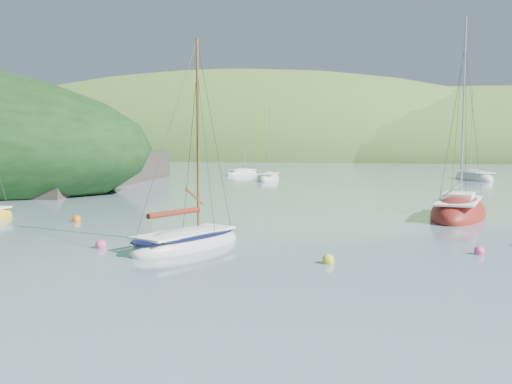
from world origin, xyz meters
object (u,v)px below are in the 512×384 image
(daysailer_white, at_px, (187,242))
(distant_sloop_a, at_px, (268,179))
(sloop_red, at_px, (458,213))
(distant_sloop_b, at_px, (474,178))
(distant_sloop_c, at_px, (242,174))

(daysailer_white, distance_m, distant_sloop_a, 46.14)
(sloop_red, height_order, distant_sloop_b, sloop_red)
(daysailer_white, relative_size, distant_sloop_a, 0.96)
(distant_sloop_a, xyz_separation_m, distant_sloop_c, (-6.84, 10.49, -0.01))
(distant_sloop_b, bearing_deg, sloop_red, -115.42)
(sloop_red, bearing_deg, daysailer_white, -120.93)
(daysailer_white, height_order, distant_sloop_b, distant_sloop_b)
(sloop_red, height_order, distant_sloop_a, sloop_red)
(daysailer_white, relative_size, distant_sloop_b, 0.79)
(daysailer_white, distance_m, sloop_red, 18.37)
(daysailer_white, height_order, distant_sloop_c, daysailer_white)
(distant_sloop_a, relative_size, distant_sloop_c, 1.12)
(daysailer_white, xyz_separation_m, distant_sloop_c, (-15.46, 55.82, -0.06))
(daysailer_white, xyz_separation_m, distant_sloop_a, (-8.63, 45.33, -0.05))
(distant_sloop_b, xyz_separation_m, distant_sloop_c, (-31.26, 2.35, -0.04))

